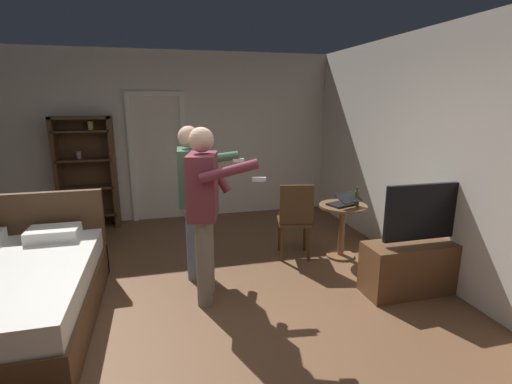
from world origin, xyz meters
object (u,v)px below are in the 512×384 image
at_px(wooden_chair, 295,218).
at_px(person_striped_shirt, 192,191).
at_px(bookshelf, 86,169).
at_px(side_table, 342,222).
at_px(laptop, 344,202).
at_px(person_blue_shirt, 205,202).
at_px(suitcase_dark, 80,230).
at_px(tv_flatscreen, 422,261).
at_px(bottle_on_table, 357,198).

relative_size(wooden_chair, person_striped_shirt, 0.57).
xyz_separation_m(bookshelf, wooden_chair, (2.74, -2.00, -0.40)).
relative_size(bookshelf, person_striped_shirt, 1.02).
distance_m(side_table, laptop, 0.29).
height_order(bookshelf, person_blue_shirt, bookshelf).
bearing_deg(suitcase_dark, wooden_chair, -30.41).
bearing_deg(laptop, person_striped_shirt, 179.80).
distance_m(person_blue_shirt, suitcase_dark, 2.65).
bearing_deg(bookshelf, side_table, -32.28).
relative_size(laptop, person_striped_shirt, 0.24).
height_order(bookshelf, laptop, bookshelf).
xyz_separation_m(tv_flatscreen, laptop, (-0.43, 0.99, 0.41)).
height_order(bookshelf, suitcase_dark, bookshelf).
xyz_separation_m(side_table, bottle_on_table, (0.14, -0.08, 0.33)).
bearing_deg(tv_flatscreen, person_blue_shirt, 169.91).
height_order(bottle_on_table, person_blue_shirt, person_blue_shirt).
distance_m(bottle_on_table, suitcase_dark, 3.84).
bearing_deg(side_table, person_blue_shirt, -160.93).
distance_m(laptop, person_blue_shirt, 1.91).
relative_size(bottle_on_table, person_blue_shirt, 0.14).
xyz_separation_m(person_blue_shirt, person_striped_shirt, (-0.07, 0.59, -0.02)).
bearing_deg(suitcase_dark, bookshelf, 80.99).
xyz_separation_m(bookshelf, person_blue_shirt, (1.52, -2.74, 0.08)).
xyz_separation_m(side_table, person_blue_shirt, (-1.82, -0.63, 0.56)).
height_order(side_table, wooden_chair, wooden_chair).
distance_m(bookshelf, side_table, 3.98).
distance_m(tv_flatscreen, suitcase_dark, 4.47).
relative_size(tv_flatscreen, side_table, 1.83).
bearing_deg(tv_flatscreen, suitcase_dark, 147.99).
distance_m(tv_flatscreen, person_blue_shirt, 2.37).
xyz_separation_m(tv_flatscreen, person_blue_shirt, (-2.23, 0.40, 0.69)).
bearing_deg(side_table, laptop, -111.29).
bearing_deg(bottle_on_table, person_striped_shirt, 178.71).
bearing_deg(person_blue_shirt, side_table, 19.07).
height_order(wooden_chair, person_striped_shirt, person_striped_shirt).
bearing_deg(laptop, wooden_chair, 165.97).
distance_m(person_striped_shirt, suitcase_dark, 2.18).
bearing_deg(suitcase_dark, side_table, -28.07).
bearing_deg(suitcase_dark, person_blue_shirt, -58.07).
xyz_separation_m(wooden_chair, suitcase_dark, (-2.77, 1.24, -0.35)).
relative_size(bookshelf, wooden_chair, 1.77).
relative_size(side_table, bottle_on_table, 2.88).
xyz_separation_m(tv_flatscreen, person_striped_shirt, (-2.31, 0.99, 0.67)).
bearing_deg(side_table, bookshelf, 147.72).
distance_m(bottle_on_table, wooden_chair, 0.81).
relative_size(bookshelf, tv_flatscreen, 1.37).
relative_size(side_table, suitcase_dark, 1.43).
xyz_separation_m(person_striped_shirt, suitcase_dark, (-1.49, 1.38, -0.81)).
xyz_separation_m(bookshelf, suitcase_dark, (-0.04, -0.77, -0.75)).
bearing_deg(bottle_on_table, laptop, 165.89).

